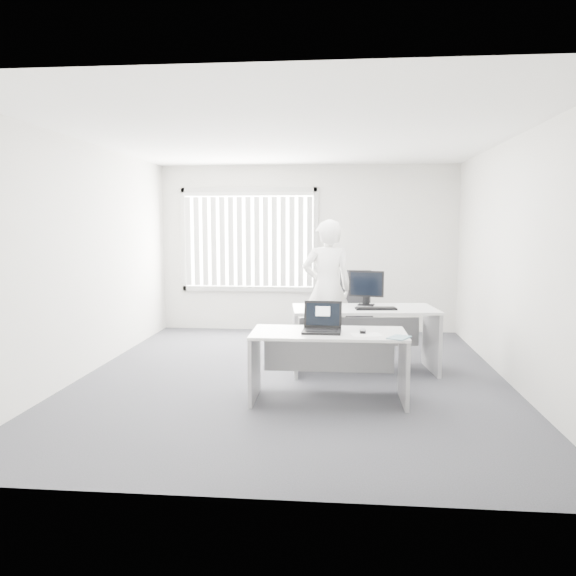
# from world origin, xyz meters

# --- Properties ---
(ground) EXTENTS (6.00, 6.00, 0.00)m
(ground) POSITION_xyz_m (0.00, 0.00, 0.00)
(ground) COLOR #4F4F56
(ground) RESTS_ON ground
(wall_back) EXTENTS (5.00, 0.02, 2.80)m
(wall_back) POSITION_xyz_m (0.00, 3.00, 1.40)
(wall_back) COLOR silver
(wall_back) RESTS_ON ground
(wall_front) EXTENTS (5.00, 0.02, 2.80)m
(wall_front) POSITION_xyz_m (0.00, -3.00, 1.40)
(wall_front) COLOR silver
(wall_front) RESTS_ON ground
(wall_left) EXTENTS (0.02, 6.00, 2.80)m
(wall_left) POSITION_xyz_m (-2.50, 0.00, 1.40)
(wall_left) COLOR silver
(wall_left) RESTS_ON ground
(wall_right) EXTENTS (0.02, 6.00, 2.80)m
(wall_right) POSITION_xyz_m (2.50, 0.00, 1.40)
(wall_right) COLOR silver
(wall_right) RESTS_ON ground
(ceiling) EXTENTS (5.00, 6.00, 0.02)m
(ceiling) POSITION_xyz_m (0.00, 0.00, 2.80)
(ceiling) COLOR white
(ceiling) RESTS_ON wall_back
(window) EXTENTS (2.32, 0.06, 1.76)m
(window) POSITION_xyz_m (-1.00, 2.96, 1.55)
(window) COLOR #B5B5B0
(window) RESTS_ON wall_back
(blinds) EXTENTS (2.20, 0.10, 1.50)m
(blinds) POSITION_xyz_m (-1.00, 2.90, 1.52)
(blinds) COLOR silver
(blinds) RESTS_ON wall_back
(desk_near) EXTENTS (1.59, 0.75, 0.72)m
(desk_near) POSITION_xyz_m (0.44, -0.84, 0.52)
(desk_near) COLOR silver
(desk_near) RESTS_ON ground
(desk_far) EXTENTS (1.82, 1.01, 0.79)m
(desk_far) POSITION_xyz_m (0.85, 0.37, 0.57)
(desk_far) COLOR silver
(desk_far) RESTS_ON ground
(office_chair) EXTENTS (0.65, 0.65, 1.12)m
(office_chair) POSITION_xyz_m (0.79, 1.91, 0.35)
(office_chair) COLOR black
(office_chair) RESTS_ON ground
(person) EXTENTS (0.75, 0.55, 1.88)m
(person) POSITION_xyz_m (0.38, 1.15, 0.94)
(person) COLOR white
(person) RESTS_ON ground
(laptop) EXTENTS (0.40, 0.36, 0.30)m
(laptop) POSITION_xyz_m (0.37, -0.89, 0.87)
(laptop) COLOR black
(laptop) RESTS_ON desk_near
(paper_sheet) EXTENTS (0.34, 0.28, 0.00)m
(paper_sheet) POSITION_xyz_m (0.82, -0.95, 0.72)
(paper_sheet) COLOR white
(paper_sheet) RESTS_ON desk_near
(mouse) EXTENTS (0.06, 0.10, 0.04)m
(mouse) POSITION_xyz_m (0.79, -0.87, 0.74)
(mouse) COLOR silver
(mouse) RESTS_ON paper_sheet
(booklet) EXTENTS (0.26, 0.29, 0.01)m
(booklet) POSITION_xyz_m (1.13, -1.09, 0.73)
(booklet) COLOR silver
(booklet) RESTS_ON desk_near
(keyboard) EXTENTS (0.51, 0.22, 0.02)m
(keyboard) POSITION_xyz_m (0.99, 0.24, 0.81)
(keyboard) COLOR black
(keyboard) RESTS_ON desk_far
(monitor) EXTENTS (0.46, 0.22, 0.44)m
(monitor) POSITION_xyz_m (0.89, 0.58, 1.01)
(monitor) COLOR black
(monitor) RESTS_ON desk_far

